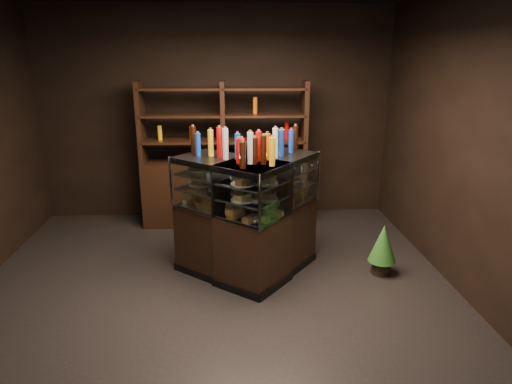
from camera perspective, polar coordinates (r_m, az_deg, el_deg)
ground at (r=4.76m, az=-5.07°, el=-12.86°), size 5.00×5.00×0.00m
room_shell at (r=4.14m, az=-5.79°, el=11.05°), size 5.02×5.02×3.01m
display_case at (r=4.99m, az=-0.81°, el=-5.55°), size 1.66×1.32×1.32m
food_display at (r=4.80m, az=-0.83°, el=0.73°), size 1.31×0.97×0.41m
bottles_top at (r=4.70m, az=-0.87°, el=5.83°), size 1.14×0.83×0.30m
potted_conifer at (r=5.21m, az=15.61°, el=-6.09°), size 0.31×0.31×0.66m
back_shelving at (r=6.41m, az=-3.95°, el=1.21°), size 2.28×0.50×2.00m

